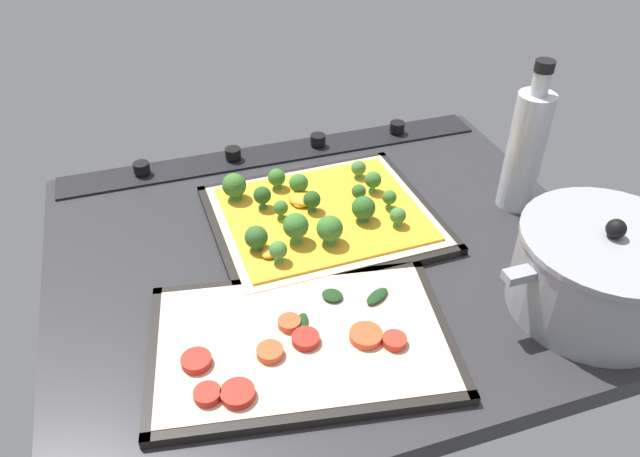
% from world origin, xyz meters
% --- Properties ---
extents(ground_plane, '(0.80, 0.67, 0.03)m').
position_xyz_m(ground_plane, '(0.00, 0.00, -0.01)').
color(ground_plane, '#28282B').
extents(stove_control_panel, '(0.77, 0.07, 0.03)m').
position_xyz_m(stove_control_panel, '(0.00, -0.30, 0.01)').
color(stove_control_panel, black).
rests_on(stove_control_panel, ground_plane).
extents(baking_tray_front, '(0.35, 0.30, 0.01)m').
position_xyz_m(baking_tray_front, '(-0.02, -0.07, 0.00)').
color(baking_tray_front, black).
rests_on(baking_tray_front, ground_plane).
extents(broccoli_pizza, '(0.32, 0.28, 0.06)m').
position_xyz_m(broccoli_pizza, '(-0.01, -0.07, 0.02)').
color(broccoli_pizza, beige).
rests_on(broccoli_pizza, baking_tray_front).
extents(baking_tray_back, '(0.40, 0.29, 0.01)m').
position_xyz_m(baking_tray_back, '(0.09, 0.16, 0.00)').
color(baking_tray_back, black).
rests_on(baking_tray_back, ground_plane).
extents(veggie_pizza_back, '(0.38, 0.27, 0.02)m').
position_xyz_m(veggie_pizza_back, '(0.09, 0.16, 0.01)').
color(veggie_pizza_back, '#CEA78D').
rests_on(veggie_pizza_back, baking_tray_back).
extents(cooking_pot, '(0.29, 0.22, 0.14)m').
position_xyz_m(cooking_pot, '(-0.29, 0.21, 0.06)').
color(cooking_pot, gray).
rests_on(cooking_pot, ground_plane).
extents(oil_bottle, '(0.06, 0.06, 0.24)m').
position_xyz_m(oil_bottle, '(-0.33, -0.03, 0.10)').
color(oil_bottle, '#B7BCC6').
rests_on(oil_bottle, ground_plane).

